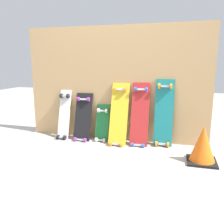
# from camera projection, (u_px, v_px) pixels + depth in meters

# --- Properties ---
(ground_plane) EXTENTS (12.00, 12.00, 0.00)m
(ground_plane) POSITION_uv_depth(u_px,v_px,m) (113.00, 140.00, 3.28)
(ground_plane) COLOR #B2AAA0
(plywood_wall_panel) EXTENTS (2.51, 0.04, 1.54)m
(plywood_wall_panel) POSITION_uv_depth(u_px,v_px,m) (115.00, 84.00, 3.19)
(plywood_wall_panel) COLOR tan
(plywood_wall_panel) RESTS_ON ground
(skateboard_white) EXTENTS (0.16, 0.26, 0.74)m
(skateboard_white) POSITION_uv_depth(u_px,v_px,m) (64.00, 117.00, 3.34)
(skateboard_white) COLOR silver
(skateboard_white) RESTS_ON ground
(skateboard_black) EXTENTS (0.24, 0.26, 0.71)m
(skateboard_black) POSITION_uv_depth(u_px,v_px,m) (83.00, 119.00, 3.27)
(skateboard_black) COLOR black
(skateboard_black) RESTS_ON ground
(skateboard_green) EXTENTS (0.18, 0.21, 0.56)m
(skateboard_green) POSITION_uv_depth(u_px,v_px,m) (102.00, 125.00, 3.23)
(skateboard_green) COLOR #1E7238
(skateboard_green) RESTS_ON ground
(skateboard_yellow) EXTENTS (0.23, 0.33, 0.86)m
(skateboard_yellow) POSITION_uv_depth(u_px,v_px,m) (119.00, 117.00, 3.09)
(skateboard_yellow) COLOR gold
(skateboard_yellow) RESTS_ON ground
(skateboard_red) EXTENTS (0.23, 0.27, 0.88)m
(skateboard_red) POSITION_uv_depth(u_px,v_px,m) (140.00, 117.00, 3.05)
(skateboard_red) COLOR #B22626
(skateboard_red) RESTS_ON ground
(skateboard_teal) EXTENTS (0.23, 0.19, 0.91)m
(skateboard_teal) POSITION_uv_depth(u_px,v_px,m) (164.00, 115.00, 3.01)
(skateboard_teal) COLOR #197A7F
(skateboard_teal) RESTS_ON ground
(traffic_cone) EXTENTS (0.31, 0.31, 0.40)m
(traffic_cone) POSITION_uv_depth(u_px,v_px,m) (203.00, 145.00, 2.50)
(traffic_cone) COLOR black
(traffic_cone) RESTS_ON ground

